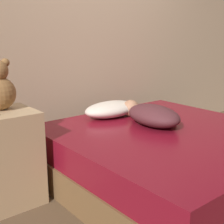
% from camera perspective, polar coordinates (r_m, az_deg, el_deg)
% --- Properties ---
extents(ground_plane, '(12.00, 12.00, 0.00)m').
position_cam_1_polar(ground_plane, '(2.82, 9.90, -12.69)').
color(ground_plane, brown).
extents(wall_back, '(8.00, 0.06, 2.60)m').
position_cam_1_polar(wall_back, '(3.41, -4.72, 14.65)').
color(wall_back, tan).
rests_on(wall_back, ground_plane).
extents(bed, '(1.78, 1.81, 0.48)m').
position_cam_1_polar(bed, '(2.73, 10.11, -8.20)').
color(bed, brown).
rests_on(bed, ground_plane).
extents(nightstand, '(0.53, 0.44, 0.72)m').
position_cam_1_polar(nightstand, '(2.48, -19.78, -8.16)').
color(nightstand, tan).
rests_on(nightstand, ground_plane).
extents(pillow, '(0.58, 0.33, 0.15)m').
position_cam_1_polar(pillow, '(3.01, -0.15, 0.54)').
color(pillow, beige).
rests_on(pillow, bed).
extents(person_lying, '(0.43, 0.74, 0.18)m').
position_cam_1_polar(person_lying, '(2.78, 7.17, -0.47)').
color(person_lying, '#4C2328').
rests_on(person_lying, bed).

